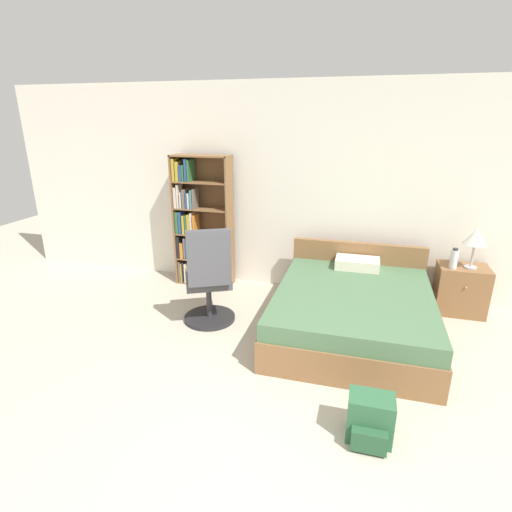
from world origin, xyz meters
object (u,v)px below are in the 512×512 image
Objects in this scene: bookshelf at (196,221)px; backpack_green at (370,420)px; table_lamp at (476,238)px; water_bottle at (454,259)px; nightstand at (461,289)px; office_chair at (209,282)px; bed at (353,310)px.

backpack_green is (2.30, -2.35, -0.70)m from bookshelf.
table_lamp reaches higher than water_bottle.
nightstand is at bearing 140.54° from table_lamp.
water_bottle is at bearing 20.41° from office_chair.
bookshelf is 3.15m from water_bottle.
bookshelf is 1.28m from office_chair.
backpack_green is (-1.03, -2.28, -0.76)m from table_lamp.
bed is (2.11, -0.83, -0.61)m from bookshelf.
backpack_green is at bearing -82.76° from bed.
table_lamp is (3.33, -0.07, 0.05)m from bookshelf.
backpack_green is at bearing -45.66° from bookshelf.
bed is 1.55m from office_chair.
bookshelf is 2.35m from bed.
bookshelf is at bearing 177.64° from water_bottle.
table_lamp is 2.62m from backpack_green.
nightstand is (2.69, 1.05, -0.21)m from office_chair.
office_chair is 3.26× the size of backpack_green.
office_chair is 2.90m from nightstand.
nightstand is 1.24× the size of table_lamp.
backpack_green is (1.71, -1.28, -0.33)m from office_chair.
table_lamp is (2.74, 1.01, 0.42)m from office_chair.
nightstand is 2.41× the size of water_bottle.
bookshelf is at bearing 134.34° from backpack_green.
office_chair is 2.95m from table_lamp.
table_lamp is (1.23, 0.76, 0.67)m from bed.
table_lamp reaches higher than backpack_green.
bookshelf reaches higher than office_chair.
office_chair is 2.16m from backpack_green.
bookshelf reaches higher than backpack_green.
office_chair is 2.46× the size of table_lamp.
office_chair is (0.59, -1.08, -0.37)m from bookshelf.
backpack_green is (0.19, -1.53, -0.09)m from bed.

